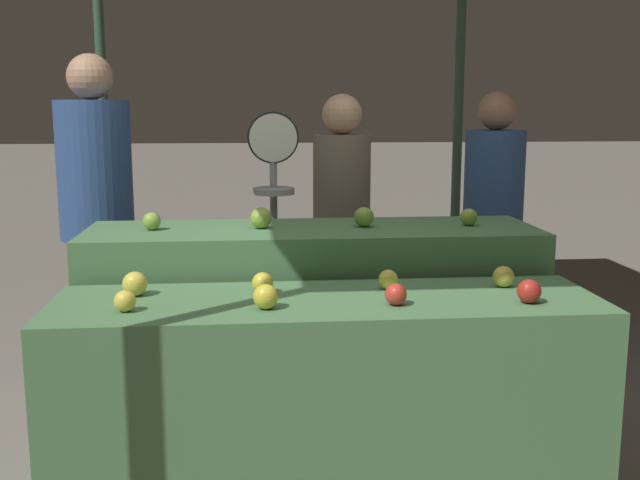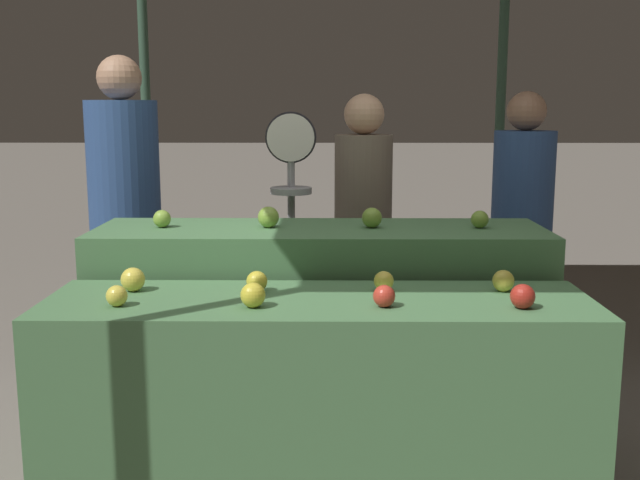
# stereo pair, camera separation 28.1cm
# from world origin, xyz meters

# --- Properties ---
(display_counter_front) EXTENTS (1.87, 0.55, 0.86)m
(display_counter_front) POSITION_xyz_m (0.00, 0.00, 0.43)
(display_counter_front) COLOR #4C7A4C
(display_counter_front) RESTS_ON ground_plane
(display_counter_back) EXTENTS (1.87, 0.55, 1.01)m
(display_counter_back) POSITION_xyz_m (0.00, 0.60, 0.51)
(display_counter_back) COLOR #4C7A4C
(display_counter_back) RESTS_ON ground_plane
(apple_front_0) EXTENTS (0.07, 0.07, 0.07)m
(apple_front_0) POSITION_xyz_m (-0.66, -0.10, 0.90)
(apple_front_0) COLOR yellow
(apple_front_0) RESTS_ON display_counter_front
(apple_front_1) EXTENTS (0.08, 0.08, 0.08)m
(apple_front_1) POSITION_xyz_m (-0.21, -0.11, 0.91)
(apple_front_1) COLOR gold
(apple_front_1) RESTS_ON display_counter_front
(apple_front_2) EXTENTS (0.07, 0.07, 0.07)m
(apple_front_2) POSITION_xyz_m (0.21, -0.10, 0.90)
(apple_front_2) COLOR red
(apple_front_2) RESTS_ON display_counter_front
(apple_front_3) EXTENTS (0.08, 0.08, 0.08)m
(apple_front_3) POSITION_xyz_m (0.66, -0.12, 0.90)
(apple_front_3) COLOR #AD281E
(apple_front_3) RESTS_ON display_counter_front
(apple_front_4) EXTENTS (0.09, 0.09, 0.09)m
(apple_front_4) POSITION_xyz_m (-0.66, 0.10, 0.91)
(apple_front_4) COLOR yellow
(apple_front_4) RESTS_ON display_counter_front
(apple_front_5) EXTENTS (0.07, 0.07, 0.07)m
(apple_front_5) POSITION_xyz_m (-0.22, 0.10, 0.90)
(apple_front_5) COLOR gold
(apple_front_5) RESTS_ON display_counter_front
(apple_front_6) EXTENTS (0.07, 0.07, 0.07)m
(apple_front_6) POSITION_xyz_m (0.23, 0.12, 0.90)
(apple_front_6) COLOR yellow
(apple_front_6) RESTS_ON display_counter_front
(apple_front_7) EXTENTS (0.08, 0.08, 0.08)m
(apple_front_7) POSITION_xyz_m (0.65, 0.11, 0.90)
(apple_front_7) COLOR gold
(apple_front_7) RESTS_ON display_counter_front
(apple_back_0) EXTENTS (0.07, 0.07, 0.07)m
(apple_back_0) POSITION_xyz_m (-0.66, 0.60, 1.05)
(apple_back_0) COLOR #84AD3D
(apple_back_0) RESTS_ON display_counter_back
(apple_back_1) EXTENTS (0.09, 0.09, 0.09)m
(apple_back_1) POSITION_xyz_m (-0.21, 0.60, 1.06)
(apple_back_1) COLOR #84AD3D
(apple_back_1) RESTS_ON display_counter_back
(apple_back_2) EXTENTS (0.08, 0.08, 0.08)m
(apple_back_2) POSITION_xyz_m (0.21, 0.60, 1.05)
(apple_back_2) COLOR #7AA338
(apple_back_2) RESTS_ON display_counter_back
(apple_back_3) EXTENTS (0.07, 0.07, 0.07)m
(apple_back_3) POSITION_xyz_m (0.66, 0.60, 1.05)
(apple_back_3) COLOR #7AA338
(apple_back_3) RESTS_ON display_counter_back
(produce_scale) EXTENTS (0.24, 0.20, 1.49)m
(produce_scale) POSITION_xyz_m (-0.14, 1.13, 1.06)
(produce_scale) COLOR #99999E
(produce_scale) RESTS_ON ground_plane
(person_vendor_at_scale) EXTENTS (0.30, 0.30, 1.58)m
(person_vendor_at_scale) POSITION_xyz_m (0.22, 1.40, 0.92)
(person_vendor_at_scale) COLOR #2D2D38
(person_vendor_at_scale) RESTS_ON ground_plane
(person_customer_left) EXTENTS (0.44, 0.44, 1.59)m
(person_customer_left) POSITION_xyz_m (1.09, 1.57, 0.92)
(person_customer_left) COLOR #2D2D38
(person_customer_left) RESTS_ON ground_plane
(person_customer_right) EXTENTS (0.40, 0.40, 1.78)m
(person_customer_right) POSITION_xyz_m (-1.06, 1.52, 1.02)
(person_customer_right) COLOR #2D2D38
(person_customer_right) RESTS_ON ground_plane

